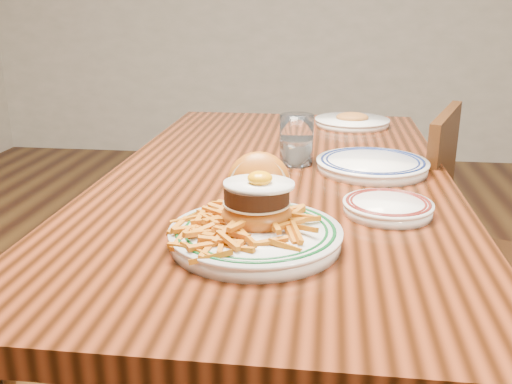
# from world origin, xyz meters

# --- Properties ---
(table) EXTENTS (0.85, 1.60, 0.75)m
(table) POSITION_xyz_m (0.00, 0.00, 0.66)
(table) COLOR black
(table) RESTS_ON floor
(chair_right) EXTENTS (0.51, 0.51, 0.87)m
(chair_right) POSITION_xyz_m (0.56, 0.23, 0.46)
(chair_right) COLOR #3F220D
(chair_right) RESTS_ON floor
(main_plate) EXTENTS (0.31, 0.32, 0.15)m
(main_plate) POSITION_xyz_m (-0.00, -0.43, 0.79)
(main_plate) COLOR white
(main_plate) RESTS_ON table
(side_plate) EXTENTS (0.18, 0.18, 0.03)m
(side_plate) POSITION_xyz_m (0.25, -0.26, 0.77)
(side_plate) COLOR white
(side_plate) RESTS_ON table
(rear_plate) EXTENTS (0.28, 0.28, 0.03)m
(rear_plate) POSITION_xyz_m (0.24, 0.05, 0.77)
(rear_plate) COLOR white
(rear_plate) RESTS_ON table
(water_glass) EXTENTS (0.09, 0.09, 0.13)m
(water_glass) POSITION_xyz_m (0.04, 0.09, 0.81)
(water_glass) COLOR white
(water_glass) RESTS_ON table
(far_plate) EXTENTS (0.26, 0.26, 0.05)m
(far_plate) POSITION_xyz_m (0.20, 0.61, 0.77)
(far_plate) COLOR white
(far_plate) RESTS_ON table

